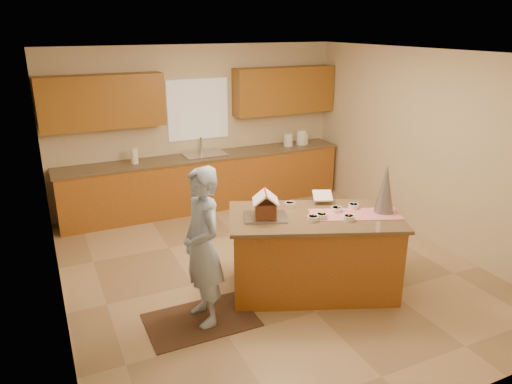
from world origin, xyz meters
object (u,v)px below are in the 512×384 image
Objects in this scene: island_base at (313,254)px; boy at (203,247)px; tinsel_tree at (385,189)px; gingerbread_house at (266,207)px.

island_base is 1.10× the size of boy.
gingerbread_house is (-1.31, 0.42, -0.15)m from tinsel_tree.
island_base is at bearing 89.08° from boy.
gingerbread_house is at bearing 101.96° from boy.
boy is at bearing 174.97° from tinsel_tree.
tinsel_tree reaches higher than island_base.
gingerbread_house reaches higher than island_base.
boy is (-2.14, 0.19, -0.38)m from tinsel_tree.
island_base is at bearing 161.65° from tinsel_tree.
boy reaches higher than tinsel_tree.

